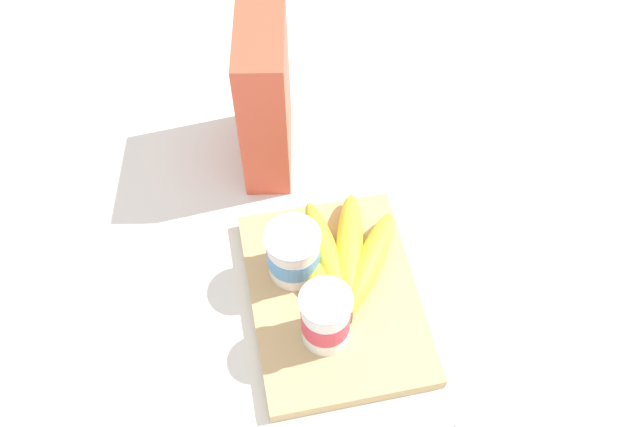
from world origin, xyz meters
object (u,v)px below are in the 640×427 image
Objects in this scene: cutting_board at (334,297)px; yogurt_cup_back at (293,253)px; cereal_box at (265,96)px; yogurt_cup_front at (326,318)px; banana_bunch at (342,259)px.

yogurt_cup_back is (0.05, 0.05, 0.05)m from cutting_board.
cutting_board is 1.19× the size of cereal_box.
banana_bunch is at bearing -24.09° from yogurt_cup_front.
yogurt_cup_front is (-0.06, 0.02, 0.06)m from cutting_board.
banana_bunch is (0.04, -0.02, 0.03)m from cutting_board.
yogurt_cup_front is at bearing 155.91° from banana_bunch.
yogurt_cup_back is 0.42× the size of banana_bunch.
yogurt_cup_front is at bearing 156.84° from cutting_board.
cereal_box is at bearing 14.72° from banana_bunch.
cereal_box is at bearing 8.99° from cutting_board.
banana_bunch is (-0.01, -0.07, -0.02)m from yogurt_cup_back.
yogurt_cup_front is 0.11m from banana_bunch.
cereal_box reaches higher than yogurt_cup_back.
yogurt_cup_back is at bearing -170.08° from cereal_box.
cereal_box is 0.24m from yogurt_cup_back.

